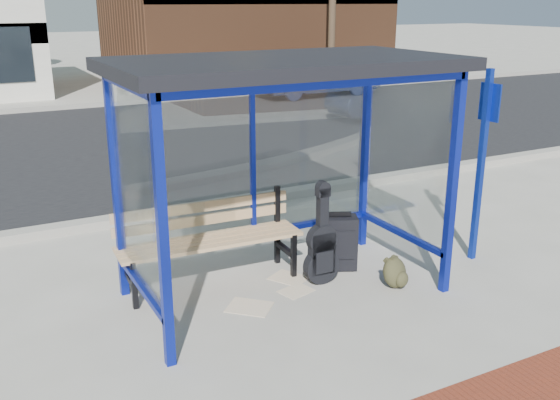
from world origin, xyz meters
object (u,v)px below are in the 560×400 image
guitar_bag (322,249)px  backpack (396,273)px  bench (209,236)px  suitcase (339,243)px  parked_car (316,74)px  fire_hydrant (346,75)px

guitar_bag → backpack: 0.83m
bench → suitcase: (1.43, -0.37, -0.21)m
suitcase → parked_car: 13.61m
backpack → fire_hydrant: bearing=46.7°
bench → guitar_bag: 1.22m
bench → fire_hydrant: bench is taller
guitar_bag → parked_car: size_ratio=0.26×
backpack → fire_hydrant: 16.74m
bench → parked_car: bearing=56.9°
suitcase → fire_hydrant: 16.29m
suitcase → parked_car: parked_car is taller
bench → fire_hydrant: (10.49, 13.17, -0.15)m
bench → guitar_bag: size_ratio=1.85×
bench → backpack: bench is taller
bench → guitar_bag: guitar_bag is taller
suitcase → fire_hydrant: bearing=81.1°
guitar_bag → fire_hydrant: 16.69m
guitar_bag → suitcase: bearing=32.8°
suitcase → bench: bearing=-169.5°
parked_car → fire_hydrant: bearing=-55.4°
fire_hydrant → guitar_bag: bearing=-124.4°
bench → fire_hydrant: bearing=54.0°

